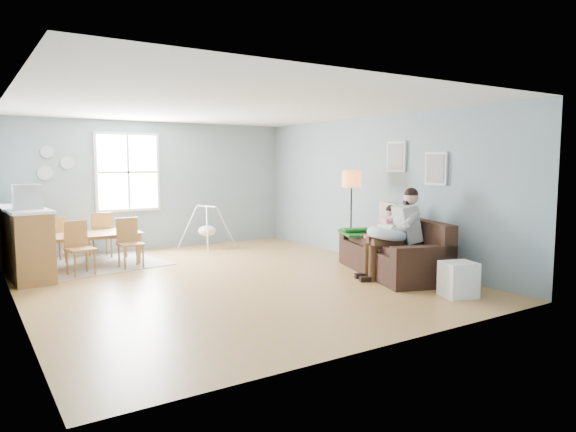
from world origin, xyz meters
TOP-DOWN VIEW (x-y plane):
  - room at (0.00, 0.00)m, footprint 8.40×9.40m
  - window at (-0.60, 3.46)m, footprint 1.32×0.08m
  - pictures at (2.97, -1.05)m, footprint 0.05×1.34m
  - wall_plates at (-2.00, 3.47)m, footprint 0.67×0.02m
  - sofa at (2.51, -1.08)m, footprint 1.64×2.49m
  - green_throw at (2.66, -0.32)m, footprint 1.30×1.20m
  - beige_pillow at (2.88, -0.58)m, footprint 0.30×0.59m
  - father at (2.27, -1.35)m, footprint 1.07×0.73m
  - nursing_pillow at (2.11, -1.29)m, footprint 0.79×0.78m
  - infant at (2.11, -1.26)m, footprint 0.15×0.40m
  - toddler at (2.50, -0.84)m, footprint 0.59×0.40m
  - floor_lamp at (2.44, -0.01)m, footprint 0.34×0.34m
  - storage_cube at (2.19, -2.62)m, footprint 0.53×0.50m
  - rug at (-1.60, 2.35)m, footprint 2.67×2.20m
  - dining_table at (-1.60, 2.35)m, footprint 1.71×1.01m
  - chair_sw at (-1.93, 1.69)m, footprint 0.47×0.47m
  - chair_se at (-1.07, 1.83)m, footprint 0.41×0.41m
  - chair_nw at (-2.13, 2.87)m, footprint 0.44×0.44m
  - chair_ne at (-1.28, 3.01)m, footprint 0.42×0.42m
  - counter at (-2.70, 2.07)m, footprint 0.74×2.05m
  - monitor at (-2.66, 1.68)m, footprint 0.41×0.38m
  - baby_swing at (0.87, 2.86)m, footprint 1.19×1.20m

SIDE VIEW (x-z plane):
  - rug at x=-1.60m, z-range 0.00..0.01m
  - storage_cube at x=2.19m, z-range 0.00..0.49m
  - dining_table at x=-1.60m, z-range 0.00..0.59m
  - sofa at x=2.51m, z-range -0.14..0.79m
  - baby_swing at x=0.87m, z-range -0.05..0.88m
  - chair_nw at x=-2.13m, z-range 0.05..0.91m
  - chair_se at x=-1.07m, z-range 0.06..0.93m
  - chair_sw at x=-1.93m, z-range 0.06..0.95m
  - chair_ne at x=-1.28m, z-range 0.06..0.96m
  - counter at x=-2.70m, z-range 0.01..1.14m
  - green_throw at x=2.66m, z-range 0.57..0.61m
  - nursing_pillow at x=2.11m, z-range 0.60..0.86m
  - toddler at x=2.50m, z-range 0.34..1.21m
  - father at x=2.27m, z-range 0.06..1.51m
  - infant at x=2.11m, z-range 0.73..0.88m
  - beige_pillow at x=2.88m, z-range 0.57..1.14m
  - monitor at x=-2.66m, z-range 1.13..1.51m
  - floor_lamp at x=2.44m, z-range 0.56..2.26m
  - window at x=-0.60m, z-range 0.84..2.46m
  - wall_plates at x=-2.00m, z-range 1.50..2.16m
  - pictures at x=2.97m, z-range 1.48..2.22m
  - room at x=0.00m, z-range 0.47..4.37m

